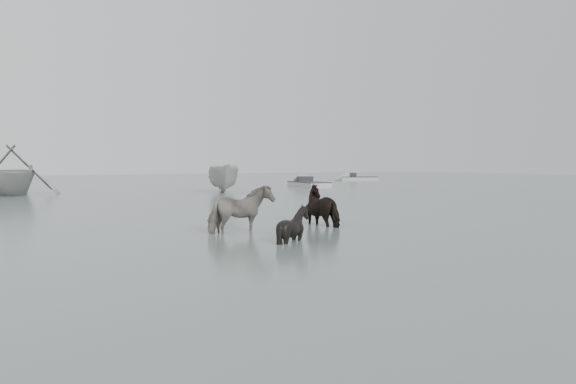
{
  "coord_description": "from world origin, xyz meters",
  "views": [
    {
      "loc": [
        -7.17,
        -11.79,
        1.73
      ],
      "look_at": [
        0.33,
        0.0,
        1.0
      ],
      "focal_mm": 35.0,
      "sensor_mm": 36.0,
      "label": 1
    }
  ],
  "objects": [
    {
      "name": "ground",
      "position": [
        0.0,
        0.0,
        0.0
      ],
      "size": [
        140.0,
        140.0,
        0.0
      ],
      "primitive_type": "plane",
      "color": "#505F5D",
      "rests_on": "ground"
    },
    {
      "name": "pony_pinto",
      "position": [
        -0.73,
        0.55,
        0.69
      ],
      "size": [
        1.69,
        0.86,
        1.39
      ],
      "primitive_type": "imported",
      "rotation": [
        0.0,
        0.0,
        1.64
      ],
      "color": "black",
      "rests_on": "ground"
    },
    {
      "name": "pony_dark",
      "position": [
        2.17,
        0.87,
        0.74
      ],
      "size": [
        1.74,
        1.85,
        1.48
      ],
      "primitive_type": "imported",
      "rotation": [
        0.0,
        0.0,
        1.97
      ],
      "color": "black",
      "rests_on": "ground"
    },
    {
      "name": "pony_black",
      "position": [
        -0.46,
        -1.45,
        0.59
      ],
      "size": [
        1.27,
        1.18,
        1.18
      ],
      "primitive_type": "imported",
      "rotation": [
        0.0,
        0.0,
        1.33
      ],
      "color": "black",
      "rests_on": "ground"
    },
    {
      "name": "rowboat_trail",
      "position": [
        -3.48,
        21.5,
        1.42
      ],
      "size": [
        5.91,
        6.42,
        2.83
      ],
      "primitive_type": "imported",
      "rotation": [
        0.0,
        0.0,
        2.87
      ],
      "color": "#979997",
      "rests_on": "ground"
    },
    {
      "name": "boat_small",
      "position": [
        7.39,
        18.2,
        0.89
      ],
      "size": [
        3.34,
        4.94,
        1.79
      ],
      "primitive_type": "imported",
      "rotation": [
        0.0,
        0.0,
        -0.38
      ],
      "color": "#A7A7A3",
      "rests_on": "ground"
    },
    {
      "name": "skiff_port",
      "position": [
        15.46,
        21.01,
        0.38
      ],
      "size": [
        2.44,
        5.75,
        0.75
      ],
      "primitive_type": null,
      "rotation": [
        0.0,
        0.0,
        1.42
      ],
      "color": "#ACAFAD",
      "rests_on": "ground"
    },
    {
      "name": "skiff_star",
      "position": [
        27.72,
        30.25,
        0.38
      ],
      "size": [
        5.06,
        3.88,
        0.75
      ],
      "primitive_type": null,
      "rotation": [
        0.0,
        0.0,
        2.61
      ],
      "color": "#ADADA8",
      "rests_on": "ground"
    }
  ]
}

